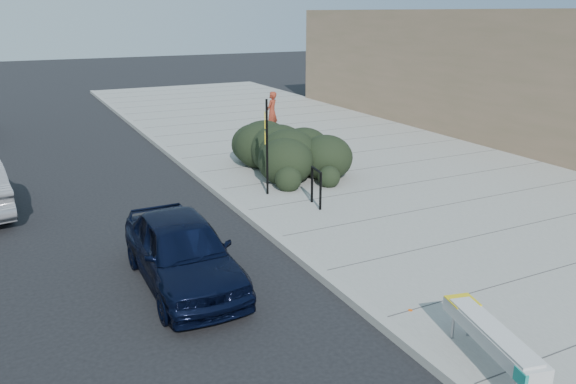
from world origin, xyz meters
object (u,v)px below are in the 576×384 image
bench (492,336)px  pedestrian (272,112)px  sedan_navy (182,251)px  bike_rack (316,184)px  sign_post (266,141)px

bench → pedestrian: size_ratio=1.23×
sedan_navy → pedestrian: (7.39, 11.69, 0.32)m
bike_rack → sign_post: size_ratio=0.38×
sedan_navy → pedestrian: 13.84m
bench → sedan_navy: size_ratio=0.52×
sign_post → bench: bearing=-69.4°
pedestrian → bench: bearing=36.0°
bench → sign_post: sign_post is taller
bench → sign_post: size_ratio=0.79×
bench → sign_post: (0.51, 8.78, 1.01)m
sign_post → sedan_navy: sign_post is taller
bike_rack → sign_post: bearing=125.0°
sedan_navy → bench: bearing=-57.1°
pedestrian → bike_rack: bearing=32.3°
bench → sedan_navy: (-3.10, 4.79, 0.04)m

